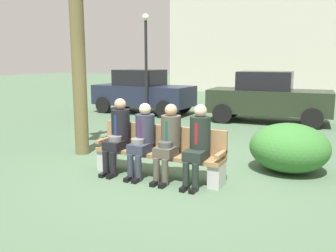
{
  "coord_description": "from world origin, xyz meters",
  "views": [
    {
      "loc": [
        2.82,
        -5.59,
        2.04
      ],
      "look_at": [
        -0.08,
        0.17,
        0.85
      ],
      "focal_mm": 38.32,
      "sensor_mm": 36.0,
      "label": 1
    }
  ],
  "objects": [
    {
      "name": "seated_man_leftmost",
      "position": [
        -0.87,
        -0.3,
        0.75
      ],
      "size": [
        0.34,
        0.72,
        1.36
      ],
      "color": "black",
      "rests_on": "ground"
    },
    {
      "name": "street_lamp",
      "position": [
        -3.58,
        5.42,
        2.21
      ],
      "size": [
        0.24,
        0.24,
        3.61
      ],
      "color": "black",
      "rests_on": "ground"
    },
    {
      "name": "parked_car_far",
      "position": [
        0.46,
        6.42,
        0.84
      ],
      "size": [
        4.01,
        1.97,
        1.68
      ],
      "color": "#232D1E",
      "rests_on": "ground"
    },
    {
      "name": "ground_plane",
      "position": [
        0.0,
        0.0,
        0.0
      ],
      "size": [
        80.0,
        80.0,
        0.0
      ],
      "primitive_type": "plane",
      "color": "#4A664A"
    },
    {
      "name": "seated_man_centerleft",
      "position": [
        -0.35,
        -0.3,
        0.72
      ],
      "size": [
        0.34,
        0.72,
        1.3
      ],
      "color": "#2D3342",
      "rests_on": "ground"
    },
    {
      "name": "park_bench",
      "position": [
        -0.08,
        -0.17,
        0.44
      ],
      "size": [
        2.39,
        0.44,
        0.9
      ],
      "color": "#99754C",
      "rests_on": "ground"
    },
    {
      "name": "seated_man_rightmost",
      "position": [
        0.7,
        -0.29,
        0.74
      ],
      "size": [
        0.34,
        0.72,
        1.33
      ],
      "color": "#1E2823",
      "rests_on": "ground"
    },
    {
      "name": "seated_man_centerright",
      "position": [
        0.16,
        -0.3,
        0.73
      ],
      "size": [
        0.34,
        0.72,
        1.31
      ],
      "color": "#4C473D",
      "rests_on": "ground"
    },
    {
      "name": "parked_car_near",
      "position": [
        -4.35,
        6.42,
        0.84
      ],
      "size": [
        3.94,
        1.79,
        1.68
      ],
      "color": "#1E2338",
      "rests_on": "ground"
    },
    {
      "name": "building_backdrop",
      "position": [
        -1.4,
        21.1,
        4.53
      ],
      "size": [
        14.48,
        9.15,
        9.01
      ],
      "color": "beige",
      "rests_on": "ground"
    },
    {
      "name": "shrub_near_bench",
      "position": [
        1.93,
        1.14,
        0.45
      ],
      "size": [
        1.44,
        1.32,
        0.9
      ],
      "primitive_type": "ellipsoid",
      "color": "#35712F",
      "rests_on": "ground"
    }
  ]
}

